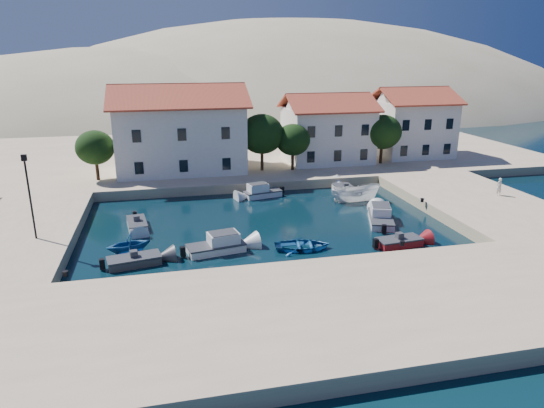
{
  "coord_description": "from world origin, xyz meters",
  "views": [
    {
      "loc": [
        -7.97,
        -28.09,
        13.95
      ],
      "look_at": [
        0.5,
        9.27,
        2.0
      ],
      "focal_mm": 32.0,
      "sensor_mm": 36.0,
      "label": 1
    }
  ],
  "objects_px": {
    "building_left": "(180,127)",
    "building_mid": "(327,127)",
    "building_right": "(412,121)",
    "boat_east": "(355,202)",
    "rowboat_south": "(302,249)",
    "pedestrian": "(499,187)",
    "lamppost": "(29,189)",
    "cabin_cruiser_south": "(216,246)",
    "cabin_cruiser_east": "(381,218)"
  },
  "relations": [
    {
      "from": "building_left",
      "to": "building_mid",
      "type": "height_order",
      "value": "building_left"
    },
    {
      "from": "building_right",
      "to": "boat_east",
      "type": "relative_size",
      "value": 1.93
    },
    {
      "from": "rowboat_south",
      "to": "pedestrian",
      "type": "relative_size",
      "value": 2.4
    },
    {
      "from": "building_mid",
      "to": "pedestrian",
      "type": "height_order",
      "value": "building_mid"
    },
    {
      "from": "building_right",
      "to": "pedestrian",
      "type": "bearing_deg",
      "value": -93.32
    },
    {
      "from": "rowboat_south",
      "to": "pedestrian",
      "type": "distance_m",
      "value": 22.21
    },
    {
      "from": "rowboat_south",
      "to": "building_right",
      "type": "bearing_deg",
      "value": -33.0
    },
    {
      "from": "building_right",
      "to": "lamppost",
      "type": "xyz_separation_m",
      "value": [
        -41.5,
        -22.0,
        -0.72
      ]
    },
    {
      "from": "building_mid",
      "to": "boat_east",
      "type": "distance_m",
      "value": 15.62
    },
    {
      "from": "cabin_cruiser_south",
      "to": "rowboat_south",
      "type": "distance_m",
      "value": 6.42
    },
    {
      "from": "building_right",
      "to": "pedestrian",
      "type": "distance_m",
      "value": 19.98
    },
    {
      "from": "building_right",
      "to": "cabin_cruiser_east",
      "type": "distance_m",
      "value": 26.53
    },
    {
      "from": "building_left",
      "to": "pedestrian",
      "type": "height_order",
      "value": "building_left"
    },
    {
      "from": "building_left",
      "to": "pedestrian",
      "type": "distance_m",
      "value": 34.06
    },
    {
      "from": "building_mid",
      "to": "building_right",
      "type": "relative_size",
      "value": 1.11
    },
    {
      "from": "cabin_cruiser_east",
      "to": "cabin_cruiser_south",
      "type": "bearing_deg",
      "value": 122.15
    },
    {
      "from": "lamppost",
      "to": "cabin_cruiser_south",
      "type": "xyz_separation_m",
      "value": [
        12.8,
        -3.11,
        -4.28
      ]
    },
    {
      "from": "boat_east",
      "to": "pedestrian",
      "type": "relative_size",
      "value": 2.87
    },
    {
      "from": "boat_east",
      "to": "cabin_cruiser_east",
      "type": "bearing_deg",
      "value": -178.27
    },
    {
      "from": "cabin_cruiser_east",
      "to": "pedestrian",
      "type": "xyz_separation_m",
      "value": [
        13.04,
        2.24,
        1.38
      ]
    },
    {
      "from": "building_left",
      "to": "rowboat_south",
      "type": "distance_m",
      "value": 25.83
    },
    {
      "from": "building_mid",
      "to": "building_right",
      "type": "bearing_deg",
      "value": 4.76
    },
    {
      "from": "building_left",
      "to": "lamppost",
      "type": "xyz_separation_m",
      "value": [
        -11.5,
        -20.0,
        -1.18
      ]
    },
    {
      "from": "building_right",
      "to": "cabin_cruiser_south",
      "type": "distance_m",
      "value": 38.46
    },
    {
      "from": "cabin_cruiser_east",
      "to": "boat_east",
      "type": "relative_size",
      "value": 1.02
    },
    {
      "from": "pedestrian",
      "to": "boat_east",
      "type": "bearing_deg",
      "value": -24.05
    },
    {
      "from": "building_right",
      "to": "building_mid",
      "type": "bearing_deg",
      "value": -175.24
    },
    {
      "from": "building_mid",
      "to": "pedestrian",
      "type": "bearing_deg",
      "value": -59.75
    },
    {
      "from": "rowboat_south",
      "to": "pedestrian",
      "type": "xyz_separation_m",
      "value": [
        21.21,
        6.32,
        1.86
      ]
    },
    {
      "from": "rowboat_south",
      "to": "cabin_cruiser_east",
      "type": "relative_size",
      "value": 0.82
    },
    {
      "from": "cabin_cruiser_south",
      "to": "boat_east",
      "type": "bearing_deg",
      "value": 22.42
    },
    {
      "from": "building_right",
      "to": "cabin_cruiser_south",
      "type": "bearing_deg",
      "value": -138.81
    },
    {
      "from": "cabin_cruiser_south",
      "to": "boat_east",
      "type": "distance_m",
      "value": 17.56
    },
    {
      "from": "building_mid",
      "to": "pedestrian",
      "type": "relative_size",
      "value": 6.13
    },
    {
      "from": "building_left",
      "to": "cabin_cruiser_east",
      "type": "xyz_separation_m",
      "value": [
        15.82,
        -19.86,
        -5.46
      ]
    },
    {
      "from": "building_right",
      "to": "pedestrian",
      "type": "height_order",
      "value": "building_right"
    },
    {
      "from": "building_left",
      "to": "cabin_cruiser_south",
      "type": "height_order",
      "value": "building_left"
    },
    {
      "from": "pedestrian",
      "to": "building_left",
      "type": "bearing_deg",
      "value": -38.01
    },
    {
      "from": "building_mid",
      "to": "cabin_cruiser_east",
      "type": "distance_m",
      "value": 21.5
    },
    {
      "from": "building_right",
      "to": "cabin_cruiser_south",
      "type": "relative_size",
      "value": 2.12
    },
    {
      "from": "lamppost",
      "to": "rowboat_south",
      "type": "bearing_deg",
      "value": -11.64
    },
    {
      "from": "building_left",
      "to": "cabin_cruiser_south",
      "type": "bearing_deg",
      "value": -86.78
    },
    {
      "from": "lamppost",
      "to": "building_left",
      "type": "bearing_deg",
      "value": 60.1
    },
    {
      "from": "building_left",
      "to": "rowboat_south",
      "type": "xyz_separation_m",
      "value": [
        7.65,
        -23.94,
        -5.94
      ]
    },
    {
      "from": "building_left",
      "to": "building_right",
      "type": "xyz_separation_m",
      "value": [
        30.0,
        2.0,
        -0.46
      ]
    },
    {
      "from": "cabin_cruiser_east",
      "to": "lamppost",
      "type": "bearing_deg",
      "value": 109.83
    },
    {
      "from": "building_mid",
      "to": "building_left",
      "type": "bearing_deg",
      "value": -176.82
    },
    {
      "from": "cabin_cruiser_east",
      "to": "pedestrian",
      "type": "height_order",
      "value": "pedestrian"
    },
    {
      "from": "building_left",
      "to": "cabin_cruiser_east",
      "type": "bearing_deg",
      "value": -51.46
    },
    {
      "from": "building_left",
      "to": "building_mid",
      "type": "distance_m",
      "value": 18.04
    }
  ]
}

